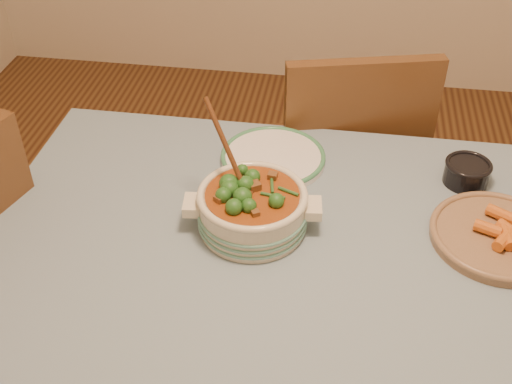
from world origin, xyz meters
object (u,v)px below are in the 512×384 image
Objects in this scene: stew_casserole at (252,206)px; white_plate at (273,157)px; condiment_bowl at (467,171)px; chair_far at (345,160)px; fried_plate at (498,234)px; dining_table at (339,292)px.

stew_casserole reaches higher than white_plate.
condiment_bowl is 0.13× the size of chair_far.
condiment_bowl is 0.22m from fried_plate.
dining_table is 5.20× the size of stew_casserole.
stew_casserole is at bearing 157.37° from dining_table.
white_plate is (-0.20, 0.36, 0.10)m from dining_table.
fried_plate is (0.56, 0.04, -0.04)m from stew_casserole.
white_plate is at bearing 87.24° from stew_casserole.
stew_casserole is (-0.22, 0.09, 0.16)m from dining_table.
fried_plate is (0.05, -0.22, -0.01)m from condiment_bowl.
chair_far is at bearing 130.36° from condiment_bowl.
white_plate is at bearing 45.20° from chair_far.
stew_casserole is 0.70m from chair_far.
stew_casserole is 0.34× the size of chair_far.
dining_table is 0.71m from chair_far.
stew_casserole is at bearing -92.76° from white_plate.
chair_far is (-0.30, 0.36, -0.25)m from condiment_bowl.
fried_plate is at bearing 106.92° from chair_far.
condiment_bowl is (0.30, 0.34, 0.13)m from dining_table.
stew_casserole is 2.57× the size of condiment_bowl.
white_plate is (0.01, 0.27, -0.05)m from stew_casserole.
condiment_bowl is 0.35× the size of fried_plate.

